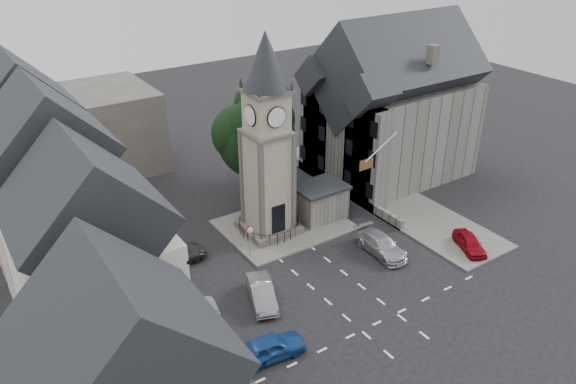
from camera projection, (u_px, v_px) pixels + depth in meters
ground at (328, 280)px, 40.24m from camera, size 120.00×120.00×0.00m
pavement_west at (130, 296)px, 38.49m from camera, size 6.00×30.00×0.14m
pavement_east at (378, 193)px, 52.02m from camera, size 6.00×26.00×0.14m
central_island at (284, 225)px, 46.85m from camera, size 10.00×8.00×0.16m
road_markings at (379, 322)px, 36.18m from camera, size 20.00×8.00×0.01m
clock_tower at (267, 139)px, 42.40m from camera, size 4.86×4.86×16.25m
stone_shelter at (320, 202)px, 47.43m from camera, size 4.30×3.30×3.08m
town_tree at (256, 128)px, 47.61m from camera, size 7.20×7.20×10.80m
warning_sign_post at (250, 235)px, 41.75m from camera, size 0.70×0.19×2.85m
terrace_pink at (32, 169)px, 41.40m from camera, size 8.10×7.60×12.80m
terrace_cream at (59, 213)px, 35.49m from camera, size 8.10×7.60×12.80m
terrace_tudor at (99, 282)px, 29.77m from camera, size 8.10×7.60×12.00m
backdrop_west at (49, 140)px, 53.17m from camera, size 20.00×10.00×8.00m
east_building at (390, 113)px, 53.14m from camera, size 14.40×11.40×12.60m
east_boundary_wall at (341, 189)px, 51.94m from camera, size 0.40×16.00×0.90m
flagpole at (381, 147)px, 43.90m from camera, size 3.68×0.10×2.74m
car_west_blue at (270, 347)px, 33.09m from camera, size 4.49×2.20×1.48m
car_west_silver at (184, 312)px, 35.95m from camera, size 4.64×2.40×1.46m
car_west_grey at (177, 255)px, 41.91m from camera, size 4.50×2.16×1.24m
car_island_silver at (262, 293)px, 37.72m from camera, size 2.88×4.56×1.42m
car_island_east at (381, 245)px, 43.00m from camera, size 2.28×5.02×1.42m
car_east_red at (470, 243)px, 43.39m from camera, size 2.84×3.99×1.26m
pedestrian at (345, 197)px, 49.75m from camera, size 0.68×0.66×1.58m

